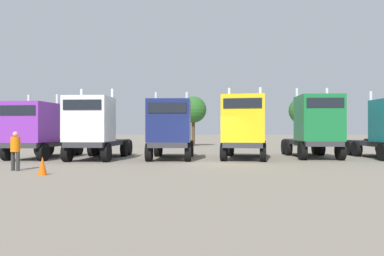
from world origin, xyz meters
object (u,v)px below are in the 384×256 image
at_px(semi_truck_green, 316,126).
at_px(visitor_in_hivis, 15,148).
at_px(semi_truck_yellow, 244,127).
at_px(traffic_cone_near, 42,166).
at_px(semi_truck_navy, 170,129).
at_px(semi_truck_white, 94,128).
at_px(semi_truck_purple, 36,130).

height_order(semi_truck_green, visitor_in_hivis, semi_truck_green).
bearing_deg(semi_truck_yellow, traffic_cone_near, -40.47).
height_order(semi_truck_yellow, visitor_in_hivis, semi_truck_yellow).
bearing_deg(semi_truck_green, semi_truck_yellow, -77.24).
relative_size(semi_truck_green, traffic_cone_near, 8.34).
distance_m(semi_truck_navy, semi_truck_yellow, 4.40).
height_order(semi_truck_navy, traffic_cone_near, semi_truck_navy).
xyz_separation_m(visitor_in_hivis, traffic_cone_near, (1.82, -1.54, -0.62)).
xyz_separation_m(semi_truck_yellow, traffic_cone_near, (-9.06, -7.06, -1.57)).
bearing_deg(semi_truck_green, traffic_cone_near, -57.07).
distance_m(semi_truck_yellow, semi_truck_green, 4.62).
height_order(semi_truck_white, traffic_cone_near, semi_truck_white).
xyz_separation_m(semi_truck_purple, semi_truck_yellow, (12.59, -0.48, 0.15)).
bearing_deg(semi_truck_purple, visitor_in_hivis, 23.07).
bearing_deg(semi_truck_navy, semi_truck_yellow, 92.11).
bearing_deg(semi_truck_purple, semi_truck_green, 98.19).
distance_m(semi_truck_white, semi_truck_navy, 4.50).
bearing_deg(semi_truck_white, traffic_cone_near, 2.19).
bearing_deg(traffic_cone_near, semi_truck_yellow, 37.94).
height_order(semi_truck_purple, semi_truck_navy, semi_truck_navy).
bearing_deg(semi_truck_white, semi_truck_green, 97.66).
bearing_deg(semi_truck_white, semi_truck_purple, -96.35).
bearing_deg(semi_truck_purple, semi_truck_navy, 93.81).
bearing_deg(semi_truck_yellow, semi_truck_navy, -78.43).
bearing_deg(semi_truck_yellow, semi_truck_green, 111.39).
xyz_separation_m(semi_truck_purple, semi_truck_white, (3.70, -0.65, 0.09)).
height_order(semi_truck_purple, traffic_cone_near, semi_truck_purple).
bearing_deg(semi_truck_white, semi_truck_navy, 95.75).
bearing_deg(semi_truck_yellow, semi_truck_purple, -80.61).
distance_m(semi_truck_yellow, traffic_cone_near, 11.60).
bearing_deg(visitor_in_hivis, semi_truck_white, 179.64).
bearing_deg(semi_truck_purple, traffic_cone_near, 32.24).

